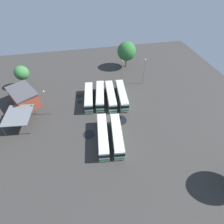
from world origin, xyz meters
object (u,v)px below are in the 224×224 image
(maintenance_shelter, at_px, (18,115))
(lamp_post_near_entrance, at_px, (144,71))
(bus_row0_slot2, at_px, (103,136))
(bus_row1_slot2, at_px, (100,96))
(lamp_post_far_corner, at_px, (122,71))
(depot_building, at_px, (24,97))
(bus_row1_slot1, at_px, (111,96))
(tree_south_edge, at_px, (127,51))
(bus_row1_slot3, at_px, (89,97))
(tree_northeast, at_px, (22,73))
(bus_row0_slot1, at_px, (117,135))
(bus_row1_slot0, at_px, (122,95))
(lamp_post_mid_lot, at_px, (47,102))

(maintenance_shelter, bearing_deg, lamp_post_near_entrance, -72.69)
(bus_row0_slot2, relative_size, bus_row1_slot2, 1.05)
(maintenance_shelter, bearing_deg, lamp_post_far_corner, -66.52)
(bus_row0_slot2, bearing_deg, bus_row1_slot2, -6.15)
(depot_building, bearing_deg, bus_row1_slot1, -98.39)
(depot_building, distance_m, tree_south_edge, 40.64)
(bus_row1_slot3, relative_size, tree_northeast, 1.53)
(bus_row1_slot2, bearing_deg, lamp_post_near_entrance, -68.77)
(depot_building, xyz_separation_m, lamp_post_near_entrance, (3.29, -39.91, 2.60))
(bus_row0_slot1, bearing_deg, bus_row1_slot0, -17.87)
(tree_northeast, bearing_deg, bus_row1_slot3, -121.40)
(bus_row1_slot1, bearing_deg, bus_row0_slot2, 161.88)
(bus_row1_slot1, height_order, lamp_post_far_corner, lamp_post_far_corner)
(bus_row0_slot1, relative_size, bus_row1_slot2, 1.02)
(bus_row1_slot0, bearing_deg, tree_south_edge, -18.28)
(tree_northeast, bearing_deg, lamp_post_mid_lot, -150.53)
(bus_row1_slot1, xyz_separation_m, tree_south_edge, (20.24, -10.30, 4.75))
(bus_row0_slot2, height_order, bus_row1_slot3, same)
(bus_row1_slot2, relative_size, lamp_post_mid_lot, 1.47)
(bus_row1_slot0, xyz_separation_m, lamp_post_near_entrance, (7.45, -9.67, 3.27))
(bus_row1_slot3, height_order, depot_building, depot_building)
(depot_building, bearing_deg, maintenance_shelter, -179.07)
(maintenance_shelter, bearing_deg, bus_row1_slot0, -80.67)
(bus_row1_slot2, bearing_deg, lamp_post_mid_lot, 102.66)
(bus_row1_slot3, distance_m, lamp_post_near_entrance, 21.35)
(lamp_post_near_entrance, bearing_deg, tree_south_edge, 12.62)
(lamp_post_far_corner, relative_size, lamp_post_near_entrance, 0.95)
(bus_row1_slot0, xyz_separation_m, lamp_post_mid_lot, (-2.43, 22.28, 2.77))
(tree_northeast, bearing_deg, bus_row1_slot1, -116.02)
(depot_building, bearing_deg, bus_row1_slot0, -97.83)
(bus_row0_slot2, relative_size, bus_row1_slot1, 1.01)
(bus_row0_slot2, distance_m, bus_row1_slot2, 16.27)
(bus_row0_slot2, distance_m, tree_northeast, 37.12)
(depot_building, relative_size, tree_south_edge, 1.17)
(lamp_post_near_entrance, xyz_separation_m, tree_northeast, (6.41, 41.15, 0.26))
(bus_row1_slot3, distance_m, tree_south_edge, 26.39)
(tree_south_edge, bearing_deg, bus_row1_slot0, 161.72)
(bus_row1_slot0, relative_size, lamp_post_far_corner, 1.45)
(bus_row1_slot1, distance_m, maintenance_shelter, 27.09)
(bus_row1_slot3, relative_size, lamp_post_far_corner, 1.34)
(bus_row1_slot0, distance_m, lamp_post_far_corner, 9.88)
(depot_building, bearing_deg, bus_row1_slot2, -97.59)
(bus_row1_slot1, relative_size, lamp_post_near_entrance, 1.36)
(bus_row0_slot1, height_order, lamp_post_near_entrance, lamp_post_near_entrance)
(depot_building, bearing_deg, lamp_post_near_entrance, -85.29)
(bus_row1_slot3, height_order, lamp_post_near_entrance, lamp_post_near_entrance)
(bus_row0_slot1, relative_size, bus_row0_slot2, 0.97)
(lamp_post_far_corner, height_order, tree_south_edge, tree_south_edge)
(bus_row1_slot0, xyz_separation_m, maintenance_shelter, (-4.94, 30.09, 1.54))
(maintenance_shelter, xyz_separation_m, lamp_post_mid_lot, (2.51, -7.81, 1.23))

